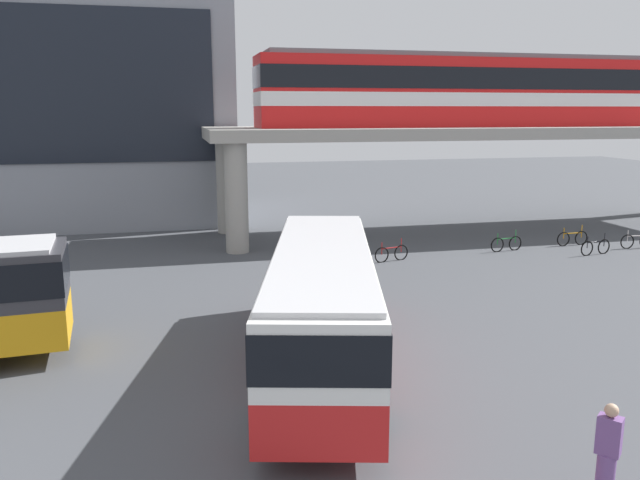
# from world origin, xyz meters

# --- Properties ---
(ground_plane) EXTENTS (120.00, 120.00, 0.00)m
(ground_plane) POSITION_xyz_m (0.00, 10.00, 0.00)
(ground_plane) COLOR #47494F
(station_building) EXTENTS (26.18, 11.48, 14.49)m
(station_building) POSITION_xyz_m (-11.68, 29.35, 7.25)
(station_building) COLOR gray
(station_building) RESTS_ON ground_plane
(elevated_platform) EXTENTS (30.29, 6.75, 5.82)m
(elevated_platform) POSITION_xyz_m (14.53, 19.87, 5.02)
(elevated_platform) COLOR #9E9B93
(elevated_platform) RESTS_ON ground_plane
(train) EXTENTS (24.17, 2.96, 3.84)m
(train) POSITION_xyz_m (14.08, 19.87, 7.79)
(train) COLOR red
(train) RESTS_ON elevated_platform
(bus_main) EXTENTS (5.16, 11.33, 3.22)m
(bus_main) POSITION_xyz_m (1.26, 2.71, 1.99)
(bus_main) COLOR red
(bus_main) RESTS_ON ground_plane
(bicycle_black) EXTENTS (1.77, 0.36, 1.04)m
(bicycle_black) POSITION_xyz_m (16.99, 12.80, 0.36)
(bicycle_black) COLOR black
(bicycle_black) RESTS_ON ground_plane
(bicycle_silver) EXTENTS (1.79, 0.17, 1.04)m
(bicycle_silver) POSITION_xyz_m (19.92, 13.60, 0.36)
(bicycle_silver) COLOR black
(bicycle_silver) RESTS_ON ground_plane
(bicycle_red) EXTENTS (1.75, 0.50, 1.04)m
(bicycle_red) POSITION_xyz_m (7.16, 13.77, 0.36)
(bicycle_red) COLOR black
(bicycle_red) RESTS_ON ground_plane
(bicycle_green) EXTENTS (1.78, 0.31, 1.04)m
(bicycle_green) POSITION_xyz_m (13.30, 14.49, 0.36)
(bicycle_green) COLOR black
(bicycle_green) RESTS_ON ground_plane
(bicycle_orange) EXTENTS (1.79, 0.14, 1.04)m
(bicycle_orange) POSITION_xyz_m (17.24, 14.96, 0.36)
(bicycle_orange) COLOR black
(bicycle_orange) RESTS_ON ground_plane
(pedestrian_at_kerb) EXTENTS (0.46, 0.47, 1.80)m
(pedestrian_at_kerb) POSITION_xyz_m (4.71, -4.12, 0.85)
(pedestrian_at_kerb) COLOR #724C8C
(pedestrian_at_kerb) RESTS_ON ground_plane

